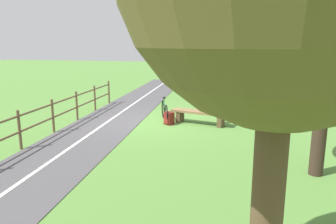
% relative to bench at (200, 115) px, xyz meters
% --- Properties ---
extents(ground_plane, '(80.00, 80.00, 0.00)m').
position_rel_bench_xyz_m(ground_plane, '(1.71, 0.07, -0.34)').
color(ground_plane, '#548438').
extents(paved_path, '(5.47, 36.07, 0.02)m').
position_rel_bench_xyz_m(paved_path, '(3.03, 4.07, -0.33)').
color(paved_path, '#4C494C').
rests_on(paved_path, ground_plane).
extents(path_centre_line, '(2.83, 31.89, 0.00)m').
position_rel_bench_xyz_m(path_centre_line, '(3.03, 4.07, -0.32)').
color(path_centre_line, silver).
rests_on(path_centre_line, paved_path).
extents(bench, '(2.14, 0.93, 0.48)m').
position_rel_bench_xyz_m(bench, '(0.00, 0.00, 0.00)').
color(bench, brown).
rests_on(bench, ground_plane).
extents(person_seated, '(0.37, 0.37, 0.75)m').
position_rel_bench_xyz_m(person_seated, '(-0.32, 0.08, 0.46)').
color(person_seated, '#38383D').
rests_on(person_seated, bench).
extents(bicycle, '(0.65, 1.56, 0.86)m').
position_rel_bench_xyz_m(bicycle, '(1.37, -0.25, 0.02)').
color(bicycle, black).
rests_on(bicycle, ground_plane).
extents(backpack, '(0.41, 0.39, 0.45)m').
position_rel_bench_xyz_m(backpack, '(1.06, 0.32, -0.12)').
color(backpack, maroon).
rests_on(backpack, ground_plane).
extents(fence_roadside, '(0.90, 10.60, 1.09)m').
position_rel_bench_xyz_m(fence_roadside, '(4.46, 2.22, 0.30)').
color(fence_roadside, brown).
rests_on(fence_roadside, ground_plane).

